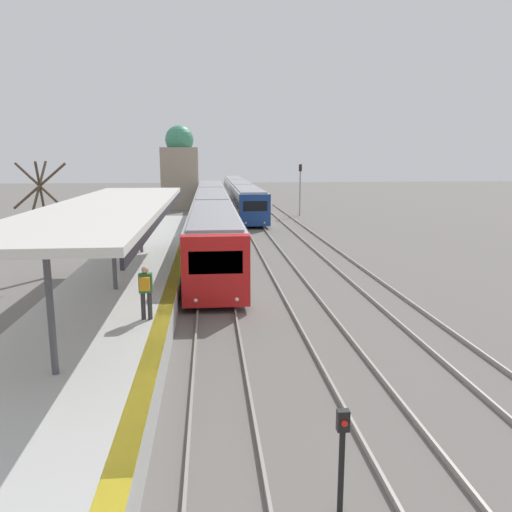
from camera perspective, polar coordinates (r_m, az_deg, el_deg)
name	(u,v)px	position (r m, az deg, el deg)	size (l,w,h in m)	color
platform_canopy	(112,206)	(19.13, -16.10, 5.47)	(4.00, 19.01, 3.26)	beige
person_on_platform	(146,288)	(15.52, -12.50, -3.64)	(0.40, 0.40, 1.66)	#2D2D33
train_near	(212,210)	(40.94, -5.08, 5.30)	(2.62, 44.86, 3.12)	red
train_far	(240,193)	(61.88, -1.87, 7.25)	(2.61, 41.20, 3.03)	navy
signal_post_near	(342,450)	(8.86, 9.80, -21.05)	(0.20, 0.21, 1.87)	black
signal_mast_far	(300,184)	(51.67, 5.06, 8.23)	(0.28, 0.29, 5.24)	gray
distant_domed_building	(180,170)	(59.87, -8.66, 9.68)	(4.25, 4.25, 9.59)	gray
bare_tree_background	(43,225)	(26.46, -23.17, 3.30)	(2.62, 1.64, 5.73)	#4C3D2D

